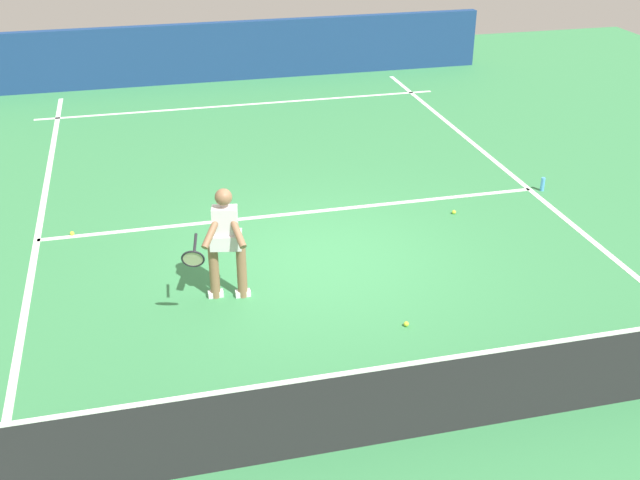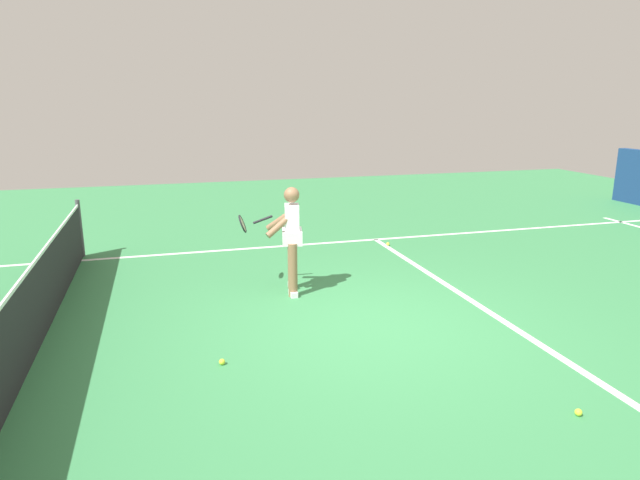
% 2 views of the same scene
% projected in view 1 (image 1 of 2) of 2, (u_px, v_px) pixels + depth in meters
% --- Properties ---
extents(ground_plane, '(26.38, 26.38, 0.00)m').
position_uv_depth(ground_plane, '(324.00, 258.00, 11.34)').
color(ground_plane, '#38844C').
extents(court_back_wall, '(13.18, 0.24, 1.44)m').
position_uv_depth(court_back_wall, '(228.00, 51.00, 19.53)').
color(court_back_wall, navy).
rests_on(court_back_wall, ground).
extents(baseline_marking, '(9.18, 0.10, 0.01)m').
position_uv_depth(baseline_marking, '(243.00, 105.00, 17.96)').
color(baseline_marking, white).
rests_on(baseline_marking, ground).
extents(service_line_marking, '(8.18, 0.10, 0.01)m').
position_uv_depth(service_line_marking, '(300.00, 213.00, 12.72)').
color(service_line_marking, white).
rests_on(service_line_marking, ground).
extents(sideline_left_marking, '(0.10, 18.29, 0.01)m').
position_uv_depth(sideline_left_marking, '(577.00, 228.00, 12.21)').
color(sideline_left_marking, white).
rests_on(sideline_left_marking, ground).
extents(sideline_right_marking, '(0.10, 18.29, 0.01)m').
position_uv_depth(sideline_right_marking, '(28.00, 292.00, 10.47)').
color(sideline_right_marking, white).
rests_on(sideline_right_marking, ground).
extents(court_net, '(8.86, 0.08, 1.03)m').
position_uv_depth(court_net, '(420.00, 399.00, 7.72)').
color(court_net, '#4C4C51').
rests_on(court_net, ground).
extents(tennis_player, '(0.90, 0.90, 1.55)m').
position_uv_depth(tennis_player, '(225.00, 240.00, 9.98)').
color(tennis_player, '#8C6647').
rests_on(tennis_player, ground).
extents(tennis_ball_near, '(0.07, 0.07, 0.07)m').
position_uv_depth(tennis_ball_near, '(454.00, 212.00, 12.68)').
color(tennis_ball_near, '#D1E533').
rests_on(tennis_ball_near, ground).
extents(tennis_ball_mid, '(0.07, 0.07, 0.07)m').
position_uv_depth(tennis_ball_mid, '(72.00, 233.00, 11.99)').
color(tennis_ball_mid, '#D1E533').
rests_on(tennis_ball_mid, ground).
extents(tennis_ball_far, '(0.07, 0.07, 0.07)m').
position_uv_depth(tennis_ball_far, '(406.00, 324.00, 9.73)').
color(tennis_ball_far, '#D1E533').
rests_on(tennis_ball_far, ground).
extents(water_bottle, '(0.07, 0.07, 0.24)m').
position_uv_depth(water_bottle, '(543.00, 184.00, 13.49)').
color(water_bottle, '#4C9EE5').
rests_on(water_bottle, ground).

